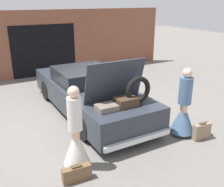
{
  "coord_description": "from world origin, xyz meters",
  "views": [
    {
      "loc": [
        -3.01,
        -6.72,
        3.2
      ],
      "look_at": [
        0.0,
        -1.4,
        1.0
      ],
      "focal_mm": 42.0,
      "sensor_mm": 36.0,
      "label": 1
    }
  ],
  "objects": [
    {
      "name": "person_right",
      "position": [
        1.4,
        -2.48,
        0.61
      ],
      "size": [
        0.6,
        0.6,
        1.71
      ],
      "rotation": [
        0.0,
        0.0,
        1.52
      ],
      "color": "beige",
      "rests_on": "ground_plane"
    },
    {
      "name": "garage_wall_back",
      "position": [
        0.0,
        4.64,
        1.39
      ],
      "size": [
        12.0,
        0.14,
        2.8
      ],
      "color": "brown",
      "rests_on": "ground_plane"
    },
    {
      "name": "suitcase_beside_right_person",
      "position": [
        1.64,
        -2.89,
        0.2
      ],
      "size": [
        0.47,
        0.18,
        0.43
      ],
      "color": "#8C7259",
      "rests_on": "ground_plane"
    },
    {
      "name": "ground_plane",
      "position": [
        0.0,
        0.0,
        0.0
      ],
      "size": [
        40.0,
        40.0,
        0.0
      ],
      "primitive_type": "plane",
      "color": "slate"
    },
    {
      "name": "car",
      "position": [
        0.0,
        -0.0,
        0.59
      ],
      "size": [
        1.86,
        5.18,
        1.88
      ],
      "color": "#2D333D",
      "rests_on": "ground_plane"
    },
    {
      "name": "suitcase_beside_left_person",
      "position": [
        -1.57,
        -2.85,
        0.15
      ],
      "size": [
        0.56,
        0.17,
        0.32
      ],
      "color": "brown",
      "rests_on": "ground_plane"
    },
    {
      "name": "person_left",
      "position": [
        -1.4,
        -2.44,
        0.62
      ],
      "size": [
        0.54,
        0.54,
        1.72
      ],
      "rotation": [
        0.0,
        0.0,
        -1.61
      ],
      "color": "beige",
      "rests_on": "ground_plane"
    }
  ]
}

